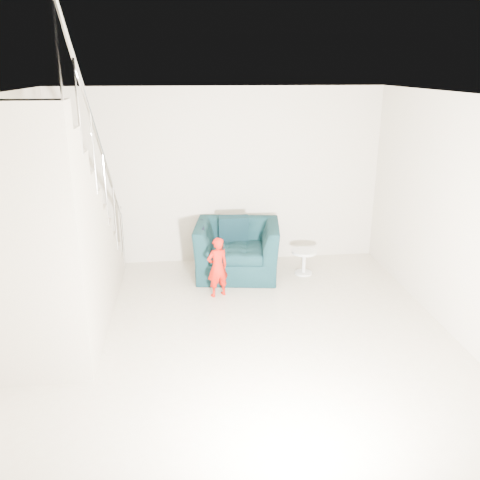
% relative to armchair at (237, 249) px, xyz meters
% --- Properties ---
extents(floor, '(5.50, 5.50, 0.00)m').
position_rel_armchair_xyz_m(floor, '(-0.21, -2.11, -0.39)').
color(floor, tan).
rests_on(floor, ground).
extents(ceiling, '(5.50, 5.50, 0.00)m').
position_rel_armchair_xyz_m(ceiling, '(-0.21, -2.11, 2.31)').
color(ceiling, silver).
rests_on(ceiling, back_wall).
extents(back_wall, '(5.00, 0.00, 5.00)m').
position_rel_armchair_xyz_m(back_wall, '(-0.21, 0.64, 0.96)').
color(back_wall, '#B5A893').
rests_on(back_wall, floor).
extents(front_wall, '(5.00, 0.00, 5.00)m').
position_rel_armchair_xyz_m(front_wall, '(-0.21, -4.86, 0.96)').
color(front_wall, '#B5A893').
rests_on(front_wall, floor).
extents(right_wall, '(0.00, 5.50, 5.50)m').
position_rel_armchair_xyz_m(right_wall, '(2.29, -2.11, 0.96)').
color(right_wall, '#B5A893').
rests_on(right_wall, floor).
extents(armchair, '(1.35, 1.22, 0.79)m').
position_rel_armchair_xyz_m(armchair, '(0.00, 0.00, 0.00)').
color(armchair, black).
rests_on(armchair, floor).
extents(toddler, '(0.36, 0.30, 0.83)m').
position_rel_armchair_xyz_m(toddler, '(-0.34, -0.74, 0.02)').
color(toddler, '#990604').
rests_on(toddler, floor).
extents(side_table, '(0.37, 0.37, 0.37)m').
position_rel_armchair_xyz_m(side_table, '(0.99, -0.11, -0.14)').
color(side_table, silver).
rests_on(side_table, floor).
extents(staircase, '(1.02, 3.03, 3.62)m').
position_rel_armchair_xyz_m(staircase, '(-2.21, -1.56, 0.55)').
color(staircase, '#ADA089').
rests_on(staircase, floor).
extents(cushion, '(0.45, 0.21, 0.44)m').
position_rel_armchair_xyz_m(cushion, '(-0.03, 0.24, 0.24)').
color(cushion, black).
rests_on(cushion, armchair).
extents(throw, '(0.05, 0.51, 0.58)m').
position_rel_armchair_xyz_m(throw, '(-0.51, 0.03, 0.10)').
color(throw, black).
rests_on(throw, armchair).
extents(phone, '(0.03, 0.05, 0.10)m').
position_rel_armchair_xyz_m(phone, '(-0.27, -0.77, 0.33)').
color(phone, black).
rests_on(phone, toddler).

